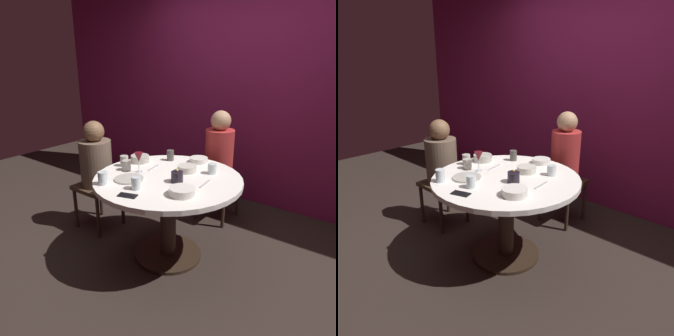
{
  "view_description": "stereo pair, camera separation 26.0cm",
  "coord_description": "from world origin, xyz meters",
  "views": [
    {
      "loc": [
        1.46,
        -1.97,
        1.71
      ],
      "look_at": [
        0.0,
        0.0,
        0.84
      ],
      "focal_mm": 33.77,
      "sensor_mm": 36.0,
      "label": 1
    },
    {
      "loc": [
        1.66,
        -1.8,
        1.71
      ],
      "look_at": [
        0.0,
        0.0,
        0.84
      ],
      "focal_mm": 33.77,
      "sensor_mm": 36.0,
      "label": 2
    }
  ],
  "objects": [
    {
      "name": "ground_plane",
      "position": [
        0.0,
        0.0,
        0.0
      ],
      "size": [
        8.0,
        8.0,
        0.0
      ],
      "primitive_type": "plane",
      "color": "#2D231E"
    },
    {
      "name": "back_wall",
      "position": [
        0.0,
        1.57,
        1.3
      ],
      "size": [
        6.0,
        0.1,
        2.6
      ],
      "primitive_type": "cube",
      "color": "maroon",
      "rests_on": "ground"
    },
    {
      "name": "dining_table",
      "position": [
        0.0,
        0.0,
        0.59
      ],
      "size": [
        1.23,
        1.23,
        0.76
      ],
      "color": "white",
      "rests_on": "ground"
    },
    {
      "name": "seated_diner_left",
      "position": [
        -0.9,
        0.0,
        0.7
      ],
      "size": [
        0.4,
        0.4,
        1.13
      ],
      "rotation": [
        0.0,
        0.0,
        6.28
      ],
      "color": "#3F2D1E",
      "rests_on": "ground"
    },
    {
      "name": "seated_diner_back",
      "position": [
        0.0,
        0.9,
        0.74
      ],
      "size": [
        0.4,
        0.4,
        1.19
      ],
      "rotation": [
        0.0,
        0.0,
        4.71
      ],
      "color": "#3F2D1E",
      "rests_on": "ground"
    },
    {
      "name": "candle_holder",
      "position": [
        0.12,
        -0.04,
        0.8
      ],
      "size": [
        0.1,
        0.1,
        0.11
      ],
      "color": "black",
      "rests_on": "dining_table"
    },
    {
      "name": "wine_glass",
      "position": [
        -0.27,
        -0.05,
        0.89
      ],
      "size": [
        0.08,
        0.08,
        0.18
      ],
      "color": "silver",
      "rests_on": "dining_table"
    },
    {
      "name": "dinner_plate",
      "position": [
        -0.22,
        -0.24,
        0.77
      ],
      "size": [
        0.24,
        0.24,
        0.01
      ],
      "primitive_type": "cylinder",
      "color": "#B2ADA3",
      "rests_on": "dining_table"
    },
    {
      "name": "cell_phone",
      "position": [
        -0.01,
        -0.48,
        0.76
      ],
      "size": [
        0.15,
        0.11,
        0.01
      ],
      "primitive_type": "cube",
      "rotation": [
        0.0,
        0.0,
        5.02
      ],
      "color": "black",
      "rests_on": "dining_table"
    },
    {
      "name": "bowl_serving_large",
      "position": [
        -0.45,
        0.16,
        0.79
      ],
      "size": [
        0.17,
        0.17,
        0.06
      ],
      "primitive_type": "cylinder",
      "color": "#B2ADA3",
      "rests_on": "dining_table"
    },
    {
      "name": "bowl_salad_center",
      "position": [
        0.05,
        0.2,
        0.79
      ],
      "size": [
        0.17,
        0.17,
        0.06
      ],
      "primitive_type": "cylinder",
      "color": "beige",
      "rests_on": "dining_table"
    },
    {
      "name": "bowl_small_white",
      "position": [
        0.0,
        0.49,
        0.78
      ],
      "size": [
        0.17,
        0.17,
        0.05
      ],
      "primitive_type": "cylinder",
      "color": "silver",
      "rests_on": "dining_table"
    },
    {
      "name": "bowl_sauce_side",
      "position": [
        0.3,
        -0.23,
        0.79
      ],
      "size": [
        0.19,
        0.19,
        0.06
      ],
      "primitive_type": "cylinder",
      "color": "silver",
      "rests_on": "dining_table"
    },
    {
      "name": "cup_near_candle",
      "position": [
        -0.04,
        -0.34,
        0.81
      ],
      "size": [
        0.07,
        0.07,
        0.1
      ],
      "primitive_type": "cylinder",
      "color": "silver",
      "rests_on": "dining_table"
    },
    {
      "name": "cup_by_left_diner",
      "position": [
        -0.4,
        -0.08,
        0.8
      ],
      "size": [
        0.08,
        0.08,
        0.09
      ],
      "primitive_type": "cylinder",
      "color": "#B2ADA3",
      "rests_on": "dining_table"
    },
    {
      "name": "cup_by_right_diner",
      "position": [
        -0.32,
        -0.43,
        0.81
      ],
      "size": [
        0.07,
        0.07,
        0.1
      ],
      "primitive_type": "cylinder",
      "color": "silver",
      "rests_on": "dining_table"
    },
    {
      "name": "cup_center_front",
      "position": [
        0.25,
        0.29,
        0.8
      ],
      "size": [
        0.08,
        0.08,
        0.09
      ],
      "primitive_type": "cylinder",
      "color": "silver",
      "rests_on": "dining_table"
    },
    {
      "name": "cup_far_edge",
      "position": [
        -0.49,
        -0.01,
        0.81
      ],
      "size": [
        0.07,
        0.07,
        0.1
      ],
      "primitive_type": "cylinder",
      "color": "#B2ADA3",
      "rests_on": "dining_table"
    },
    {
      "name": "cup_beside_wine",
      "position": [
        -0.25,
        0.38,
        0.81
      ],
      "size": [
        0.07,
        0.07,
        0.1
      ],
      "primitive_type": "cylinder",
      "color": "#4C4742",
      "rests_on": "dining_table"
    },
    {
      "name": "fork_near_plate",
      "position": [
        0.33,
        0.05,
        0.76
      ],
      "size": [
        0.03,
        0.18,
        0.01
      ],
      "primitive_type": "cube",
      "rotation": [
        0.0,
        0.0,
        0.08
      ],
      "color": "#B7B7BC",
      "rests_on": "dining_table"
    },
    {
      "name": "knife_near_plate",
      "position": [
        -0.24,
        0.1,
        0.76
      ],
      "size": [
        0.04,
        0.18,
        0.01
      ],
      "primitive_type": "cube",
      "rotation": [
        0.0,
        0.0,
        0.15
      ],
      "color": "#B7B7BC",
      "rests_on": "dining_table"
    }
  ]
}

